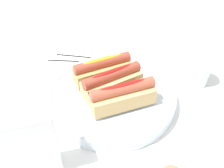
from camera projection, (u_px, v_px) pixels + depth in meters
The scene contains 9 objects.
ground_plane at pixel (122, 103), 0.62m from camera, with size 2.40×2.40×0.00m, color white.
serving_bowl at pixel (112, 95), 0.62m from camera, with size 0.32×0.32×0.04m.
hotdog_front at pixel (103, 69), 0.62m from camera, with size 0.15×0.06×0.06m.
hotdog_back at pixel (112, 82), 0.59m from camera, with size 0.16×0.07×0.06m.
hotdog_side at pixel (123, 95), 0.55m from camera, with size 0.15×0.06×0.06m.
water_glass at pixel (199, 71), 0.66m from camera, with size 0.07×0.07×0.09m.
napkin_box at pixel (26, 145), 0.43m from camera, with size 0.11×0.04×0.15m, color white.
chopstick_near at pixel (82, 61), 0.76m from camera, with size 0.01×0.01×0.22m, color black.
chopstick_far at pixel (90, 57), 0.78m from camera, with size 0.01×0.01×0.22m, color black.
Camera 1 is at (0.19, 0.40, 0.44)m, focal length 38.67 mm.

